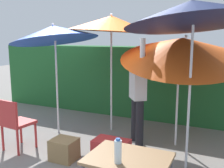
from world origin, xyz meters
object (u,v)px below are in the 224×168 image
Objects in this scene: cooler_box at (111,153)px; folding_table at (128,166)px; umbrella_orange at (182,48)px; chair_plastic at (15,121)px; bottle_water at (118,151)px; umbrella_rainbow at (192,12)px; crate_cardboard at (64,149)px; umbrella_navy at (111,24)px; person_vendor at (138,93)px; umbrella_yellow at (54,33)px.

folding_table is (0.69, -1.07, 0.45)m from cooler_box.
umbrella_orange reaches higher than chair_plastic.
umbrella_orange is 2.51m from folding_table.
folding_table is 3.33× the size of bottle_water.
umbrella_orange is (-0.25, 0.80, -0.51)m from umbrella_rainbow.
crate_cardboard is 0.48× the size of folding_table.
umbrella_navy is 1.25× the size of person_vendor.
umbrella_orange is at bearing 41.21° from crate_cardboard.
cooler_box is (1.70, 0.17, -0.30)m from chair_plastic.
umbrella_rainbow is 1.15× the size of umbrella_orange.
umbrella_navy reaches higher than person_vendor.
umbrella_navy is 2.49m from cooler_box.
crate_cardboard is 1.60× the size of bottle_water.
crate_cardboard is (-1.51, -1.32, -1.54)m from umbrella_orange.
umbrella_orange is at bearing 107.51° from umbrella_rainbow.
umbrella_rainbow is 2.75m from crate_cardboard.
umbrella_navy is 3.21m from bottle_water.
cooler_box is at bearing 117.74° from bottle_water.
chair_plastic is 2.55m from folding_table.
umbrella_rainbow is 2.62m from umbrella_yellow.
crate_cardboard is at bearing 146.54° from folding_table.
umbrella_yellow is 1.21× the size of person_vendor.
cooler_box is at bearing -157.55° from umbrella_rainbow.
person_vendor is (1.63, 0.17, -1.03)m from umbrella_yellow.
chair_plastic is at bearing 159.32° from folding_table.
cooler_box is at bearing -92.65° from person_vendor.
umbrella_yellow reaches higher than cooler_box.
person_vendor is 2.18m from folding_table.
umbrella_yellow is at bearing -147.38° from umbrella_navy.
bottle_water is (1.40, -1.11, 0.70)m from crate_cardboard.
folding_table is (-0.31, -1.48, -1.56)m from umbrella_rainbow.
umbrella_yellow reaches higher than crate_cardboard.
chair_plastic is (-2.44, -1.38, -1.20)m from umbrella_orange.
person_vendor is 2.11× the size of chair_plastic.
umbrella_navy is (-1.66, 1.00, -0.07)m from umbrella_rainbow.
umbrella_yellow is 2.19m from crate_cardboard.
umbrella_rainbow is at bearing -31.61° from person_vendor.
umbrella_orange is 1.49m from umbrella_navy.
umbrella_rainbow reaches higher than umbrella_orange.
umbrella_yellow is 2.50m from cooler_box.
umbrella_orange is at bearing 16.81° from person_vendor.
umbrella_rainbow reaches higher than person_vendor.
folding_table is at bearing -61.48° from umbrella_navy.
umbrella_orange is at bearing 88.50° from folding_table.
umbrella_navy is (0.92, 0.59, 0.18)m from umbrella_yellow.
folding_table is 0.26m from bottle_water.
umbrella_rainbow is at bearing 78.12° from folding_table.
cooler_box is at bearing 8.25° from crate_cardboard.
umbrella_rainbow is 1.12× the size of umbrella_yellow.
person_vendor reaches higher than bottle_water.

